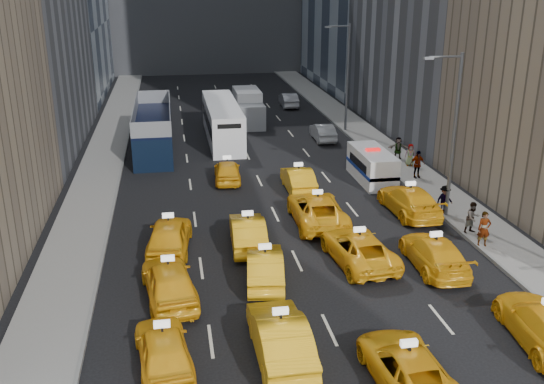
{
  "coord_description": "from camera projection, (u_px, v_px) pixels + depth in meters",
  "views": [
    {
      "loc": [
        -5.48,
        -17.22,
        12.67
      ],
      "look_at": [
        -0.48,
        12.17,
        2.0
      ],
      "focal_mm": 40.0,
      "sensor_mm": 36.0,
      "label": 1
    }
  ],
  "objects": [
    {
      "name": "ground",
      "position": [
        344.0,
        361.0,
        21.12
      ],
      "size": [
        160.0,
        160.0,
        0.0
      ],
      "primitive_type": "plane",
      "color": "black",
      "rests_on": "ground"
    },
    {
      "name": "sidewalk_west",
      "position": [
        102.0,
        165.0,
        42.64
      ],
      "size": [
        3.0,
        90.0,
        0.15
      ],
      "primitive_type": "cube",
      "color": "gray",
      "rests_on": "ground"
    },
    {
      "name": "sidewalk_east",
      "position": [
        386.0,
        152.0,
        45.95
      ],
      "size": [
        3.0,
        90.0,
        0.15
      ],
      "primitive_type": "cube",
      "color": "gray",
      "rests_on": "ground"
    },
    {
      "name": "curb_west",
      "position": [
        123.0,
        164.0,
        42.87
      ],
      "size": [
        0.15,
        90.0,
        0.18
      ],
      "primitive_type": "cube",
      "color": "slate",
      "rests_on": "ground"
    },
    {
      "name": "curb_east",
      "position": [
        368.0,
        152.0,
        45.72
      ],
      "size": [
        0.15,
        90.0,
        0.18
      ],
      "primitive_type": "cube",
      "color": "slate",
      "rests_on": "ground"
    },
    {
      "name": "streetlight_near",
      "position": [
        452.0,
        131.0,
        32.05
      ],
      "size": [
        2.15,
        0.22,
        9.0
      ],
      "color": "#595B60",
      "rests_on": "ground"
    },
    {
      "name": "streetlight_far",
      "position": [
        346.0,
        74.0,
        50.61
      ],
      "size": [
        2.15,
        0.22,
        9.0
      ],
      "color": "#595B60",
      "rests_on": "ground"
    },
    {
      "name": "taxi_4",
      "position": [
        164.0,
        349.0,
        20.53
      ],
      "size": [
        2.27,
        4.54,
        1.48
      ],
      "primitive_type": "imported",
      "rotation": [
        0.0,
        0.0,
        3.26
      ],
      "color": "#FFB315",
      "rests_on": "ground"
    },
    {
      "name": "taxi_5",
      "position": [
        280.0,
        337.0,
        21.03
      ],
      "size": [
        1.81,
        5.02,
        1.65
      ],
      "primitive_type": "imported",
      "rotation": [
        0.0,
        0.0,
        3.16
      ],
      "color": "#FFB315",
      "rests_on": "ground"
    },
    {
      "name": "taxi_6",
      "position": [
        407.0,
        366.0,
        19.72
      ],
      "size": [
        2.43,
        4.9,
        1.33
      ],
      "primitive_type": "imported",
      "rotation": [
        0.0,
        0.0,
        3.19
      ],
      "color": "#FFB315",
      "rests_on": "ground"
    },
    {
      "name": "taxi_8",
      "position": [
        169.0,
        281.0,
        24.88
      ],
      "size": [
        2.6,
        5.08,
        1.66
      ],
      "primitive_type": "imported",
      "rotation": [
        0.0,
        0.0,
        3.28
      ],
      "color": "#FFB315",
      "rests_on": "ground"
    },
    {
      "name": "taxi_9",
      "position": [
        265.0,
        266.0,
        26.38
      ],
      "size": [
        2.11,
        4.59,
        1.46
      ],
      "primitive_type": "imported",
      "rotation": [
        0.0,
        0.0,
        3.01
      ],
      "color": "#FFB315",
      "rests_on": "ground"
    },
    {
      "name": "taxi_10",
      "position": [
        359.0,
        248.0,
        28.14
      ],
      "size": [
        2.88,
        5.43,
        1.45
      ],
      "primitive_type": "imported",
      "rotation": [
        0.0,
        0.0,
        3.23
      ],
      "color": "#FFB315",
      "rests_on": "ground"
    },
    {
      "name": "taxi_11",
      "position": [
        434.0,
        253.0,
        27.63
      ],
      "size": [
        2.24,
        5.1,
        1.46
      ],
      "primitive_type": "imported",
      "rotation": [
        0.0,
        0.0,
        3.1
      ],
      "color": "#FFB315",
      "rests_on": "ground"
    },
    {
      "name": "taxi_12",
      "position": [
        169.0,
        235.0,
        29.26
      ],
      "size": [
        2.49,
        5.05,
        1.66
      ],
      "primitive_type": "imported",
      "rotation": [
        0.0,
        0.0,
        3.03
      ],
      "color": "#FFB315",
      "rests_on": "ground"
    },
    {
      "name": "taxi_13",
      "position": [
        248.0,
        232.0,
        29.82
      ],
      "size": [
        1.85,
        4.74,
        1.54
      ],
      "primitive_type": "imported",
      "rotation": [
        0.0,
        0.0,
        3.09
      ],
      "color": "#FFB315",
      "rests_on": "ground"
    },
    {
      "name": "taxi_14",
      "position": [
        317.0,
        210.0,
        32.61
      ],
      "size": [
        2.75,
        5.74,
        1.58
      ],
      "primitive_type": "imported",
      "rotation": [
        0.0,
        0.0,
        3.12
      ],
      "color": "#FFB315",
      "rests_on": "ground"
    },
    {
      "name": "taxi_15",
      "position": [
        409.0,
        200.0,
        33.95
      ],
      "size": [
        2.36,
        5.48,
        1.57
      ],
      "primitive_type": "imported",
      "rotation": [
        0.0,
        0.0,
        3.17
      ],
      "color": "#FFB315",
      "rests_on": "ground"
    },
    {
      "name": "taxi_16",
      "position": [
        227.0,
        171.0,
        39.33
      ],
      "size": [
        1.92,
        4.22,
        1.4
      ],
      "primitive_type": "imported",
      "rotation": [
        0.0,
        0.0,
        3.08
      ],
      "color": "#FFB315",
      "rests_on": "ground"
    },
    {
      "name": "taxi_17",
      "position": [
        298.0,
        179.0,
        37.6
      ],
      "size": [
        1.65,
        4.55,
        1.49
      ],
      "primitive_type": "imported",
      "rotation": [
        0.0,
        0.0,
        3.13
      ],
      "color": "#FFB315",
      "rests_on": "ground"
    },
    {
      "name": "nypd_van",
      "position": [
        372.0,
        166.0,
        39.4
      ],
      "size": [
        2.58,
        5.27,
        2.17
      ],
      "rotation": [
        0.0,
        0.0,
        -0.12
      ],
      "color": "white",
      "rests_on": "ground"
    },
    {
      "name": "double_decker",
      "position": [
        153.0,
        128.0,
        46.25
      ],
      "size": [
        3.79,
        12.14,
        3.48
      ],
      "rotation": [
        0.0,
        0.0,
        0.09
      ],
      "color": "black",
      "rests_on": "ground"
    },
    {
      "name": "city_bus",
      "position": [
        222.0,
        122.0,
        49.12
      ],
      "size": [
        3.84,
        11.98,
        3.04
      ],
      "rotation": [
        0.0,
        0.0,
        0.12
      ],
      "color": "white",
      "rests_on": "ground"
    },
    {
      "name": "box_truck",
      "position": [
        248.0,
        108.0,
        54.58
      ],
      "size": [
        2.25,
        6.48,
        2.96
      ],
      "rotation": [
        0.0,
        0.0,
        0.0
      ],
      "color": "silver",
      "rests_on": "ground"
    },
    {
      "name": "misc_car_0",
      "position": [
        323.0,
        132.0,
        49.21
      ],
      "size": [
        1.56,
        4.21,
        1.38
      ],
      "primitive_type": "imported",
      "rotation": [
        0.0,
        0.0,
        3.12
      ],
      "color": "#97999E",
      "rests_on": "ground"
    },
    {
      "name": "misc_car_1",
      "position": [
        154.0,
        111.0,
        56.36
      ],
      "size": [
        3.3,
        5.93,
        1.57
      ],
      "primitive_type": "imported",
      "rotation": [
        0.0,
        0.0,
        3.01
      ],
      "color": "black",
      "rests_on": "ground"
    },
    {
      "name": "misc_car_2",
      "position": [
        237.0,
        99.0,
        62.65
      ],
      "size": [
        2.4,
        4.78,
        1.33
      ],
      "primitive_type": "imported",
      "rotation": [
        0.0,
        0.0,
        3.26
      ],
      "color": "gray",
      "rests_on": "ground"
    },
    {
      "name": "misc_car_3",
      "position": [
        212.0,
        99.0,
        61.83
      ],
      "size": [
        2.12,
        4.67,
        1.55
      ],
      "primitive_type": "imported",
      "rotation": [
        0.0,
        0.0,
        3.08
      ],
      "color": "black",
      "rests_on": "ground"
    },
    {
      "name": "misc_car_4",
      "position": [
        289.0,
        100.0,
        61.8
      ],
      "size": [
        1.68,
        4.4,
        1.43
      ],
      "primitive_type": "imported",
      "rotation": [
        0.0,
        0.0,
        3.1
      ],
      "color": "#939499",
      "rests_on": "ground"
    },
    {
      "name": "pedestrian_0",
      "position": [
        484.0,
        229.0,
        29.48
      ],
      "size": [
        0.71,
        0.53,
        1.77
      ],
      "primitive_type": "imported",
      "rotation": [
        0.0,
        0.0,
        -0.17
      ],
      "color": "gray",
      "rests_on": "sidewalk_east"
    },
    {
      "name": "pedestrian_1",
      "position": [
        473.0,
        218.0,
        31.03
      ],
      "size": [
        0.88,
        0.61,
        1.66
      ],
      "primitive_type": "imported",
      "rotation": [
        0.0,
        0.0,
        0.23
      ],
      "color": "gray",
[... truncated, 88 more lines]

